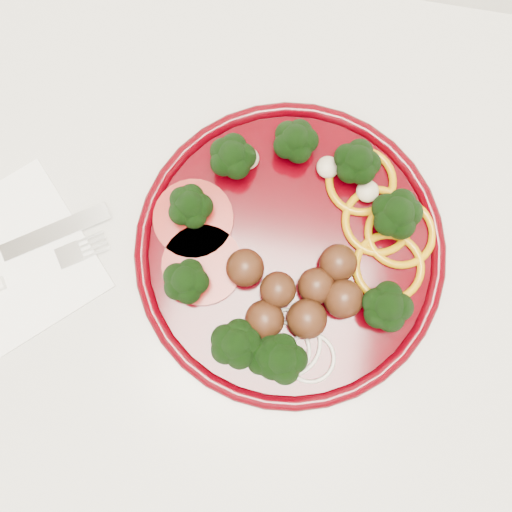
# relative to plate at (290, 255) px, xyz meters

# --- Properties ---
(counter) EXTENTS (2.40, 0.60, 0.90)m
(counter) POSITION_rel_plate_xyz_m (-0.16, -0.02, -0.47)
(counter) COLOR beige
(counter) RESTS_ON ground
(plate) EXTENTS (0.29, 0.29, 0.06)m
(plate) POSITION_rel_plate_xyz_m (0.00, 0.00, 0.00)
(plate) COLOR #3F0006
(plate) RESTS_ON counter
(napkin) EXTENTS (0.20, 0.20, 0.00)m
(napkin) POSITION_rel_plate_xyz_m (-0.26, -0.05, -0.02)
(napkin) COLOR white
(napkin) RESTS_ON counter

